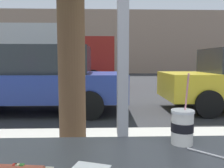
# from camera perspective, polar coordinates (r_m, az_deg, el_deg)

# --- Properties ---
(ground_plane) EXTENTS (60.00, 60.00, 0.00)m
(ground_plane) POSITION_cam_1_polar(r_m,az_deg,el_deg) (9.11, -1.42, -2.50)
(ground_plane) COLOR #2D2D30
(sidewalk_strip) EXTENTS (16.00, 2.80, 0.13)m
(sidewalk_strip) POSITION_cam_1_polar(r_m,az_deg,el_deg) (2.90, -0.07, -19.64)
(sidewalk_strip) COLOR #B2ADA3
(sidewalk_strip) RESTS_ON ground
(building_facade_far) EXTENTS (28.00, 1.20, 6.26)m
(building_facade_far) POSITION_cam_1_polar(r_m,az_deg,el_deg) (24.06, -1.81, 10.10)
(building_facade_far) COLOR gray
(building_facade_far) RESTS_ON ground
(soda_cup_left) EXTENTS (0.10, 0.10, 0.30)m
(soda_cup_left) POSITION_cam_1_polar(r_m,az_deg,el_deg) (1.05, 16.67, -9.80)
(soda_cup_left) COLOR white
(soda_cup_left) RESTS_ON window_counter
(loose_straw) EXTENTS (0.14, 0.14, 0.01)m
(loose_straw) POSITION_cam_1_polar(r_m,az_deg,el_deg) (0.99, 23.07, -15.51)
(loose_straw) COLOR white
(loose_straw) RESTS_ON window_counter
(parked_car_blue) EXTENTS (4.62, 2.02, 1.66)m
(parked_car_blue) POSITION_cam_1_polar(r_m,az_deg,el_deg) (6.28, -17.63, 1.28)
(parked_car_blue) COLOR #283D93
(parked_car_blue) RESTS_ON ground
(box_truck) EXTENTS (7.15, 2.44, 2.89)m
(box_truck) POSITION_cam_1_polar(r_m,az_deg,el_deg) (11.80, -18.11, 6.85)
(box_truck) COLOR beige
(box_truck) RESTS_ON ground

